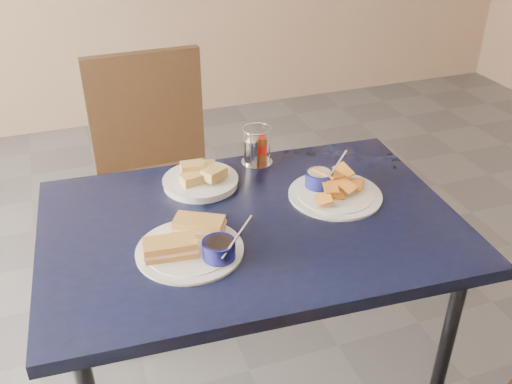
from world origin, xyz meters
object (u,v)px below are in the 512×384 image
object	(u,v)px
dining_table	(251,238)
plantain_plate	(331,189)
condiment_caddy	(255,149)
sandwich_plate	(193,244)
chair_far	(156,161)
bread_basket	(201,179)

from	to	relation	value
dining_table	plantain_plate	world-z (taller)	plantain_plate
dining_table	condiment_caddy	bearing A→B (deg)	68.24
dining_table	sandwich_plate	size ratio (longest dim) A/B	4.08
chair_far	condiment_caddy	distance (m)	0.58
dining_table	plantain_plate	bearing A→B (deg)	11.84
bread_basket	condiment_caddy	world-z (taller)	condiment_caddy
plantain_plate	bread_basket	distance (m)	0.42
dining_table	bread_basket	distance (m)	0.28
condiment_caddy	sandwich_plate	bearing A→B (deg)	-128.23
plantain_plate	condiment_caddy	world-z (taller)	condiment_caddy
chair_far	sandwich_plate	size ratio (longest dim) A/B	3.22
sandwich_plate	dining_table	bearing A→B (deg)	23.41
sandwich_plate	plantain_plate	size ratio (longest dim) A/B	1.05
chair_far	sandwich_plate	world-z (taller)	chair_far
chair_far	plantain_plate	xyz separation A→B (m)	(0.43, -0.73, 0.19)
chair_far	condiment_caddy	world-z (taller)	chair_far
dining_table	plantain_plate	xyz separation A→B (m)	(0.29, 0.06, 0.08)
dining_table	condiment_caddy	xyz separation A→B (m)	(0.13, 0.34, 0.12)
bread_basket	condiment_caddy	bearing A→B (deg)	20.50
dining_table	plantain_plate	size ratio (longest dim) A/B	4.30
sandwich_plate	plantain_plate	distance (m)	0.51
dining_table	condiment_caddy	size ratio (longest dim) A/B	9.42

